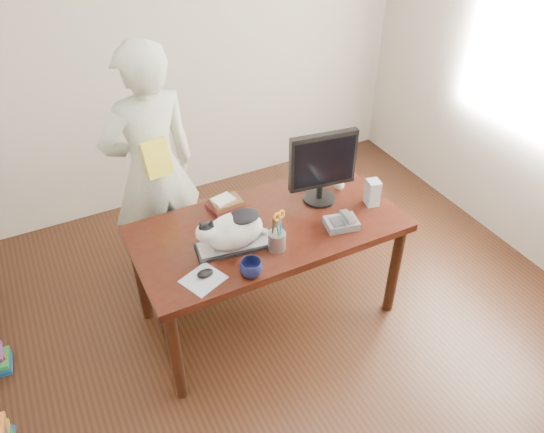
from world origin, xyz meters
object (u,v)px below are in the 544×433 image
at_px(coffee_mug, 251,268).
at_px(speaker, 373,193).
at_px(book_stack, 225,204).
at_px(pen_cup, 277,239).
at_px(calculator, 326,170).
at_px(mouse, 205,273).
at_px(cat, 232,230).
at_px(person, 153,171).
at_px(keyboard, 235,245).
at_px(baseball, 339,185).
at_px(phone, 342,222).
at_px(monitor, 323,165).
at_px(desk, 263,237).

relative_size(coffee_mug, speaker, 0.71).
bearing_deg(book_stack, speaker, -30.09).
relative_size(pen_cup, calculator, 1.05).
relative_size(pen_cup, mouse, 2.41).
bearing_deg(mouse, speaker, -16.07).
xyz_separation_m(cat, person, (-0.21, 0.80, -0.01)).
distance_m(keyboard, baseball, 0.86).
distance_m(phone, calculator, 0.57).
relative_size(keyboard, cat, 1.06).
xyz_separation_m(calculator, person, (-1.07, 0.39, 0.08)).
xyz_separation_m(keyboard, phone, (0.64, -0.12, 0.02)).
relative_size(calculator, person, 0.14).
bearing_deg(cat, person, 112.73).
height_order(cat, mouse, cat).
xyz_separation_m(keyboard, cat, (-0.01, 0.00, 0.11)).
relative_size(keyboard, mouse, 4.36).
bearing_deg(person, monitor, 134.99).
distance_m(pen_cup, speaker, 0.73).
bearing_deg(phone, mouse, -166.16).
distance_m(keyboard, phone, 0.65).
xyz_separation_m(cat, book_stack, (0.11, 0.36, -0.09)).
bearing_deg(phone, keyboard, -178.55).
bearing_deg(baseball, mouse, -161.24).
bearing_deg(mouse, book_stack, 34.05).
bearing_deg(cat, keyboard, 8.36).
height_order(pen_cup, speaker, pen_cup).
bearing_deg(monitor, speaker, -24.44).
relative_size(baseball, calculator, 0.28).
distance_m(desk, cat, 0.42).
distance_m(cat, person, 0.83).
height_order(phone, person, person).
distance_m(desk, book_stack, 0.31).
bearing_deg(cat, pen_cup, -20.66).
distance_m(book_stack, calculator, 0.76).
bearing_deg(monitor, pen_cup, -140.37).
relative_size(book_stack, person, 0.13).
xyz_separation_m(baseball, calculator, (0.02, 0.19, -0.00)).
xyz_separation_m(coffee_mug, calculator, (0.87, 0.66, -0.02)).
relative_size(speaker, book_stack, 0.77).
distance_m(desk, coffee_mug, 0.53).
bearing_deg(mouse, desk, 9.83).
bearing_deg(phone, book_stack, 150.28).
bearing_deg(calculator, coffee_mug, -161.69).
relative_size(desk, keyboard, 3.46).
xyz_separation_m(monitor, book_stack, (-0.56, 0.20, -0.24)).
relative_size(desk, pen_cup, 6.27).
height_order(coffee_mug, person, person).
relative_size(phone, baseball, 3.18).
bearing_deg(person, coffee_mug, 92.12).
xyz_separation_m(coffee_mug, speaker, (0.95, 0.24, 0.04)).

